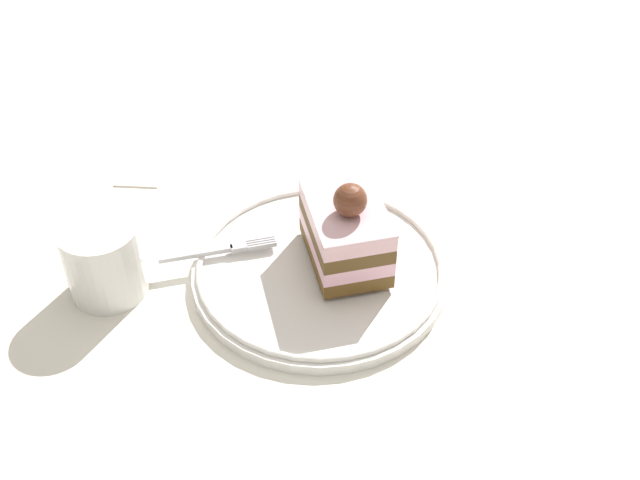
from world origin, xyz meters
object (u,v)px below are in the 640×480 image
at_px(dessert_plate, 320,269).
at_px(folded_napkin, 145,162).
at_px(fork, 221,250).
at_px(cake_slice, 346,230).
at_px(drink_glass_near, 105,262).

bearing_deg(dessert_plate, folded_napkin, 114.87).
bearing_deg(fork, dessert_plate, -32.43).
distance_m(cake_slice, fork, 0.12).
relative_size(cake_slice, drink_glass_near, 1.49).
bearing_deg(folded_napkin, dessert_plate, -65.13).
xyz_separation_m(cake_slice, fork, (-0.11, 0.05, -0.03)).
bearing_deg(dessert_plate, cake_slice, -3.38).
bearing_deg(cake_slice, drink_glass_near, 163.97).
bearing_deg(drink_glass_near, cake_slice, -16.03).
bearing_deg(fork, cake_slice, -26.46).
relative_size(dessert_plate, fork, 2.15).
bearing_deg(folded_napkin, cake_slice, -60.55).
bearing_deg(fork, drink_glass_near, 175.47).
xyz_separation_m(fork, drink_glass_near, (-0.11, 0.01, 0.02)).
height_order(dessert_plate, drink_glass_near, drink_glass_near).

